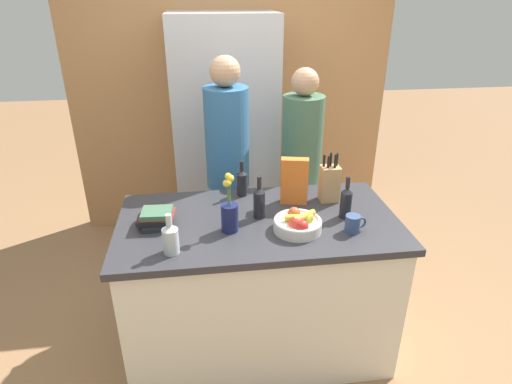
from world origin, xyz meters
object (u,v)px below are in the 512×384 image
at_px(fruit_bowl, 298,223).
at_px(bottle_oil, 346,201).
at_px(refrigerator, 225,135).
at_px(bottle_water, 170,238).
at_px(bottle_vinegar, 259,201).
at_px(person_in_blue, 301,166).
at_px(coffee_mug, 353,224).
at_px(person_at_sink, 228,165).
at_px(flower_vase, 230,213).
at_px(book_stack, 157,218).
at_px(bottle_wine, 242,182).
at_px(cereal_box, 294,181).
at_px(knife_block, 329,183).

bearing_deg(fruit_bowl, bottle_oil, 21.12).
relative_size(refrigerator, bottle_water, 9.11).
height_order(bottle_oil, bottle_vinegar, bottle_vinegar).
bearing_deg(person_in_blue, fruit_bowl, -123.97).
distance_m(coffee_mug, person_in_blue, 0.92).
bearing_deg(person_at_sink, flower_vase, -91.39).
height_order(bottle_oil, bottle_water, bottle_oil).
height_order(book_stack, bottle_wine, bottle_wine).
bearing_deg(cereal_box, book_stack, -167.63).
relative_size(refrigerator, fruit_bowl, 7.44).
relative_size(knife_block, bottle_wine, 1.34).
relative_size(knife_block, bottle_oil, 1.23).
distance_m(book_stack, bottle_oil, 1.03).
bearing_deg(knife_block, person_in_blue, 94.72).
bearing_deg(person_in_blue, coffee_mug, -105.89).
xyz_separation_m(bottle_oil, bottle_wine, (-0.54, 0.36, -0.01)).
xyz_separation_m(flower_vase, bottle_vinegar, (0.17, 0.12, -0.01)).
xyz_separation_m(bottle_oil, bottle_water, (-0.94, -0.23, -0.01)).
height_order(bottle_oil, person_in_blue, person_in_blue).
bearing_deg(bottle_oil, knife_block, 98.36).
xyz_separation_m(cereal_box, bottle_water, (-0.70, -0.45, -0.06)).
distance_m(cereal_box, person_at_sink, 0.61).
bearing_deg(bottle_oil, book_stack, 177.75).
bearing_deg(knife_block, refrigerator, 114.88).
bearing_deg(fruit_bowl, cereal_box, 82.24).
distance_m(refrigerator, bottle_vinegar, 1.32).
bearing_deg(coffee_mug, cereal_box, 122.37).
xyz_separation_m(fruit_bowl, coffee_mug, (0.28, -0.05, 0.00)).
height_order(cereal_box, bottle_vinegar, cereal_box).
bearing_deg(person_in_blue, bottle_vinegar, -139.97).
distance_m(fruit_bowl, bottle_vinegar, 0.26).
bearing_deg(coffee_mug, flower_vase, 171.25).
xyz_separation_m(bottle_wine, bottle_water, (-0.40, -0.59, -0.01)).
xyz_separation_m(fruit_bowl, knife_block, (0.26, 0.33, 0.07)).
distance_m(book_stack, person_in_blue, 1.19).
bearing_deg(book_stack, fruit_bowl, -11.67).
distance_m(flower_vase, bottle_oil, 0.65).
relative_size(cereal_box, coffee_mug, 2.38).
distance_m(fruit_bowl, person_in_blue, 0.89).
distance_m(cereal_box, person_in_blue, 0.58).
bearing_deg(knife_block, flower_vase, -155.63).
xyz_separation_m(refrigerator, bottle_wine, (0.03, -1.02, 0.03)).
xyz_separation_m(cereal_box, person_at_sink, (-0.35, 0.49, -0.07)).
xyz_separation_m(fruit_bowl, bottle_oil, (0.29, 0.11, 0.05)).
height_order(cereal_box, person_at_sink, person_at_sink).
bearing_deg(knife_block, book_stack, -170.02).
relative_size(coffee_mug, bottle_wine, 0.52).
height_order(cereal_box, book_stack, cereal_box).
relative_size(bottle_vinegar, bottle_water, 1.19).
bearing_deg(bottle_water, knife_block, 26.31).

